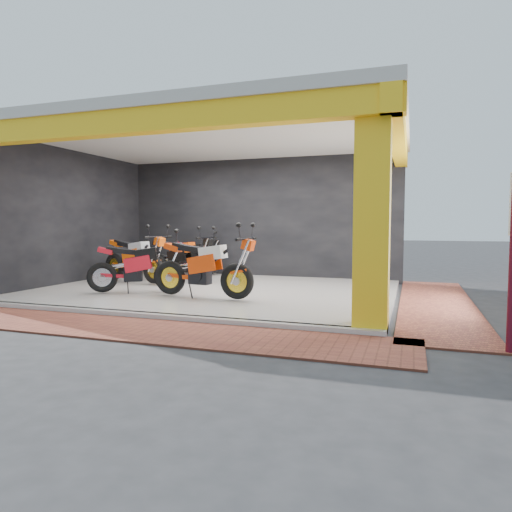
{
  "coord_description": "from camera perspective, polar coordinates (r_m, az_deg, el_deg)",
  "views": [
    {
      "loc": [
        4.31,
        -7.64,
        1.6
      ],
      "look_at": [
        1.06,
        1.83,
        0.9
      ],
      "focal_mm": 32.0,
      "sensor_mm": 36.0,
      "label": 1
    }
  ],
  "objects": [
    {
      "name": "ground",
      "position": [
        8.92,
        -10.37,
        -6.4
      ],
      "size": [
        80.0,
        80.0,
        0.0
      ],
      "primitive_type": "plane",
      "color": "#2D2D30",
      "rests_on": "ground"
    },
    {
      "name": "floor_kerb",
      "position": [
        8.05,
        -13.96,
        -7.22
      ],
      "size": [
        8.0,
        0.2,
        0.1
      ],
      "primitive_type": "cube",
      "color": "silver",
      "rests_on": "ground"
    },
    {
      "name": "showroom_ceiling",
      "position": [
        10.75,
        -5.23,
        14.7
      ],
      "size": [
        8.4,
        6.4,
        0.2
      ],
      "primitive_type": "cube",
      "color": "beige",
      "rests_on": "corner_column"
    },
    {
      "name": "corner_column",
      "position": [
        6.92,
        14.35,
        5.11
      ],
      "size": [
        0.5,
        0.5,
        3.5
      ],
      "primitive_type": "cube",
      "color": "yellow",
      "rests_on": "ground"
    },
    {
      "name": "left_wall",
      "position": [
        12.8,
        -22.22,
        4.37
      ],
      "size": [
        0.2,
        6.2,
        3.5
      ],
      "primitive_type": "cube",
      "color": "black",
      "rests_on": "ground"
    },
    {
      "name": "showroom_floor",
      "position": [
        10.68,
        -5.1,
        -4.37
      ],
      "size": [
        8.0,
        6.0,
        0.1
      ],
      "primitive_type": "cube",
      "color": "silver",
      "rests_on": "ground"
    },
    {
      "name": "paver_front",
      "position": [
        7.43,
        -17.26,
        -8.5
      ],
      "size": [
        9.0,
        1.4,
        0.03
      ],
      "primitive_type": "cube",
      "color": "brown",
      "rests_on": "ground"
    },
    {
      "name": "moto_row_c",
      "position": [
        11.77,
        -6.93,
        0.05
      ],
      "size": [
        2.4,
        1.26,
        1.39
      ],
      "primitive_type": null,
      "rotation": [
        0.0,
        0.0,
        -0.19
      ],
      "color": "black",
      "rests_on": "showroom_floor"
    },
    {
      "name": "moto_row_a",
      "position": [
        11.55,
        -12.74,
        0.01
      ],
      "size": [
        2.49,
        1.51,
        1.43
      ],
      "primitive_type": null,
      "rotation": [
        0.0,
        0.0,
        -0.29
      ],
      "color": "#E85309",
      "rests_on": "showroom_floor"
    },
    {
      "name": "paver_right",
      "position": [
        9.79,
        21.65,
        -5.61
      ],
      "size": [
        1.4,
        7.0,
        0.03
      ],
      "primitive_type": "cube",
      "color": "brown",
      "rests_on": "ground"
    },
    {
      "name": "moto_hero",
      "position": [
        8.92,
        -2.4,
        -0.94
      ],
      "size": [
        2.46,
        1.07,
        1.46
      ],
      "primitive_type": null,
      "rotation": [
        0.0,
        0.0,
        -0.08
      ],
      "color": "#DC3C09",
      "rests_on": "showroom_floor"
    },
    {
      "name": "moto_row_d",
      "position": [
        13.4,
        -5.84,
        0.24
      ],
      "size": [
        2.18,
        1.38,
        1.25
      ],
      "primitive_type": null,
      "rotation": [
        0.0,
        0.0,
        0.33
      ],
      "color": "black",
      "rests_on": "showroom_floor"
    },
    {
      "name": "back_wall",
      "position": [
        13.45,
        0.25,
        4.64
      ],
      "size": [
        8.2,
        0.2,
        3.5
      ],
      "primitive_type": "cube",
      "color": "black",
      "rests_on": "ground"
    },
    {
      "name": "header_beam_right",
      "position": [
        9.8,
        17.35,
        13.81
      ],
      "size": [
        0.3,
        6.4,
        0.4
      ],
      "primitive_type": "cube",
      "color": "yellow",
      "rests_on": "corner_column"
    },
    {
      "name": "moto_row_b",
      "position": [
        10.23,
        -10.88,
        -0.74
      ],
      "size": [
        2.31,
        1.73,
        1.34
      ],
      "primitive_type": null,
      "rotation": [
        0.0,
        0.0,
        0.48
      ],
      "color": "red",
      "rests_on": "showroom_floor"
    },
    {
      "name": "header_beam_front",
      "position": [
        8.1,
        -14.28,
        15.99
      ],
      "size": [
        8.4,
        0.3,
        0.4
      ],
      "primitive_type": "cube",
      "color": "yellow",
      "rests_on": "corner_column"
    }
  ]
}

